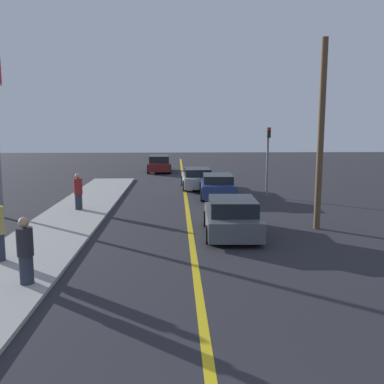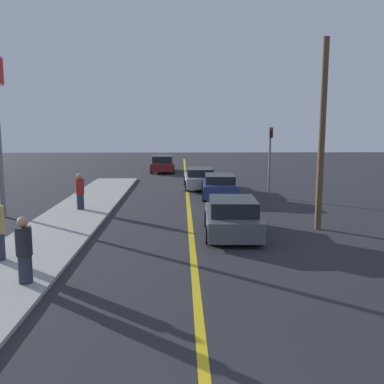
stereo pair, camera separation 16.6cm
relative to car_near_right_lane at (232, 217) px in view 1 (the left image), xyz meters
The scene contains 10 objects.
road_center_line 5.73m from the car_near_right_lane, 104.98° to the left, with size 0.20×60.00×0.01m.
sidewalk_left 6.71m from the car_near_right_lane, 164.98° to the left, with size 2.85×28.46×0.11m.
car_near_right_lane is the anchor object (origin of this frame).
car_ahead_center 8.02m from the car_near_right_lane, 88.19° to the left, with size 2.02×3.95×1.29m.
car_far_distant 11.63m from the car_near_right_lane, 93.35° to the left, with size 1.98×4.01×1.27m.
car_parked_left_lot 21.53m from the car_near_right_lane, 99.21° to the left, with size 2.14×4.48×1.39m.
pedestrian_near_curb 7.46m from the car_near_right_lane, 139.04° to the right, with size 0.39×0.39×1.65m.
pedestrian_far_standing 7.84m from the car_near_right_lane, 145.54° to the left, with size 0.38×0.38×1.67m.
traffic_light 8.71m from the car_near_right_lane, 69.64° to the left, with size 0.18×0.40×3.80m.
utility_pole 4.50m from the car_near_right_lane, 13.20° to the left, with size 0.24×0.24×7.04m.
Camera 1 is at (-0.52, -2.47, 3.91)m, focal length 40.00 mm.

